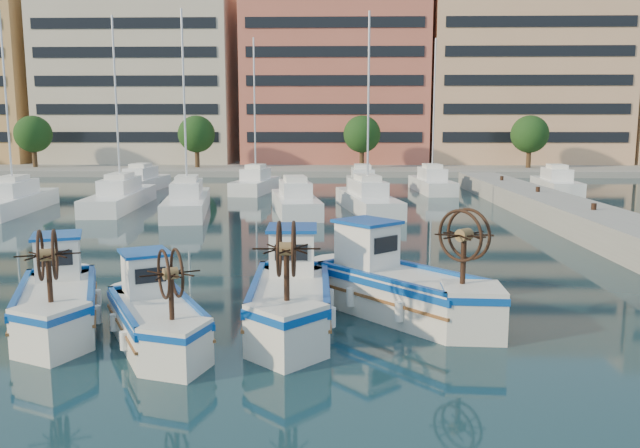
{
  "coord_description": "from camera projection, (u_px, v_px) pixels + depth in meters",
  "views": [
    {
      "loc": [
        1.17,
        -14.61,
        4.94
      ],
      "look_at": [
        0.61,
        7.51,
        1.5
      ],
      "focal_mm": 35.0,
      "sensor_mm": 36.0,
      "label": 1
    }
  ],
  "objects": [
    {
      "name": "waterfront",
      "position": [
        401.0,
        77.0,
        77.53
      ],
      "size": [
        180.0,
        40.0,
        25.6
      ],
      "color": "gray",
      "rests_on": "ground"
    },
    {
      "name": "fishing_boat_c",
      "position": [
        291.0,
        293.0,
        15.66
      ],
      "size": [
        2.08,
        4.79,
        2.97
      ],
      "rotation": [
        0.0,
        0.0,
        0.03
      ],
      "color": "silver",
      "rests_on": "ground"
    },
    {
      "name": "ground",
      "position": [
        287.0,
        332.0,
        15.22
      ],
      "size": [
        300.0,
        300.0,
        0.0
      ],
      "primitive_type": "plane",
      "color": "#193B42",
      "rests_on": "ground"
    },
    {
      "name": "fishing_boat_d",
      "position": [
        397.0,
        283.0,
        16.53
      ],
      "size": [
        4.61,
        4.8,
        3.06
      ],
      "rotation": [
        0.0,
        0.0,
        0.73
      ],
      "color": "silver",
      "rests_on": "ground"
    },
    {
      "name": "fishing_boat_a",
      "position": [
        58.0,
        296.0,
        15.6
      ],
      "size": [
        3.16,
        4.56,
        2.75
      ],
      "rotation": [
        0.0,
        0.0,
        0.36
      ],
      "color": "silver",
      "rests_on": "ground"
    },
    {
      "name": "fishing_boat_b",
      "position": [
        155.0,
        313.0,
        14.42
      ],
      "size": [
        3.25,
        4.16,
        2.51
      ],
      "rotation": [
        0.0,
        0.0,
        0.49
      ],
      "color": "silver",
      "rests_on": "ground"
    },
    {
      "name": "yacht_marina",
      "position": [
        273.0,
        193.0,
        42.0
      ],
      "size": [
        38.75,
        21.76,
        11.5
      ],
      "color": "white",
      "rests_on": "ground"
    }
  ]
}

